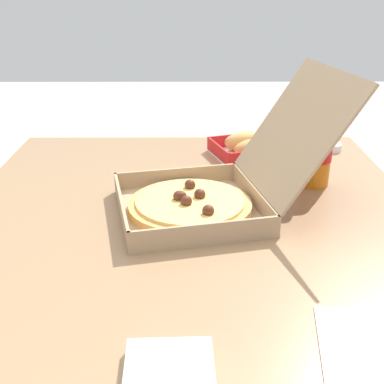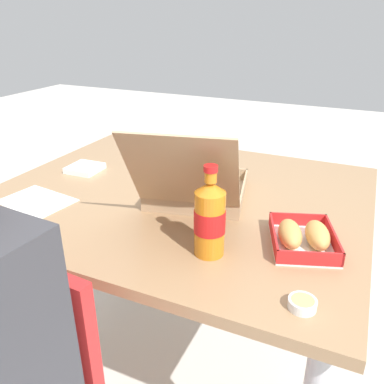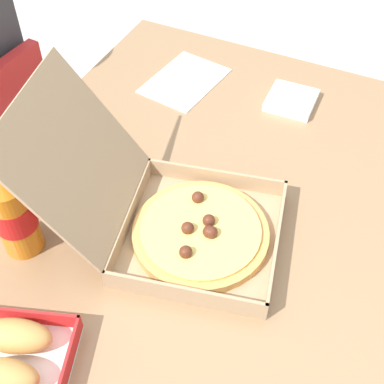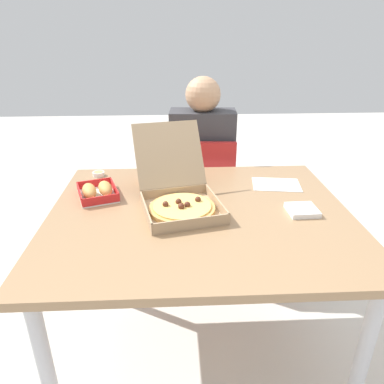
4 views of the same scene
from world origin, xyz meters
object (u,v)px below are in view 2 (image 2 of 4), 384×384
object	(u,v)px
pizza_box_open	(196,188)
paper_menu	(37,201)
cola_bottle	(210,218)
napkin_pile	(85,168)
dipping_sauce_cup	(302,303)
bread_side_box	(303,236)

from	to	relation	value
pizza_box_open	paper_menu	bearing A→B (deg)	25.14
cola_bottle	napkin_pile	distance (m)	0.70
paper_menu	pizza_box_open	bearing A→B (deg)	-146.72
dipping_sauce_cup	pizza_box_open	bearing A→B (deg)	-43.13
cola_bottle	dipping_sauce_cup	world-z (taller)	cola_bottle
paper_menu	napkin_pile	size ratio (longest dim) A/B	1.91
pizza_box_open	paper_menu	size ratio (longest dim) A/B	2.37
cola_bottle	paper_menu	bearing A→B (deg)	-4.47
cola_bottle	dipping_sauce_cup	bearing A→B (deg)	156.04
bread_side_box	cola_bottle	size ratio (longest dim) A/B	1.02
pizza_box_open	cola_bottle	bearing A→B (deg)	119.77
pizza_box_open	cola_bottle	world-z (taller)	pizza_box_open
paper_menu	dipping_sauce_cup	world-z (taller)	dipping_sauce_cup
bread_side_box	cola_bottle	xyz separation A→B (m)	(0.20, 0.13, 0.07)
pizza_box_open	dipping_sauce_cup	size ratio (longest dim) A/B	8.87
bread_side_box	cola_bottle	world-z (taller)	cola_bottle
bread_side_box	dipping_sauce_cup	size ratio (longest dim) A/B	4.08
cola_bottle	napkin_pile	world-z (taller)	cola_bottle
paper_menu	napkin_pile	bearing A→B (deg)	-75.80
bread_side_box	dipping_sauce_cup	bearing A→B (deg)	99.70
bread_side_box	paper_menu	distance (m)	0.79
pizza_box_open	bread_side_box	world-z (taller)	pizza_box_open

